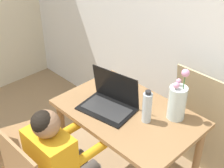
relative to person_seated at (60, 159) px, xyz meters
The scene contains 6 objects.
wall_back 1.36m from the person_seated, 77.74° to the left, with size 6.40×0.05×2.50m.
dining_table 0.52m from the person_seated, 82.96° to the left, with size 0.94×0.61×0.74m.
person_seated is the anchor object (origin of this frame).
laptop 0.51m from the person_seated, 96.39° to the left, with size 0.39×0.30×0.25m.
flower_vase 0.80m from the person_seated, 65.33° to the left, with size 0.11×0.11×0.36m.
water_bottle 0.61m from the person_seated, 68.21° to the left, with size 0.06×0.06×0.23m.
Camera 1 is at (0.91, 0.35, 1.99)m, focal length 50.00 mm.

